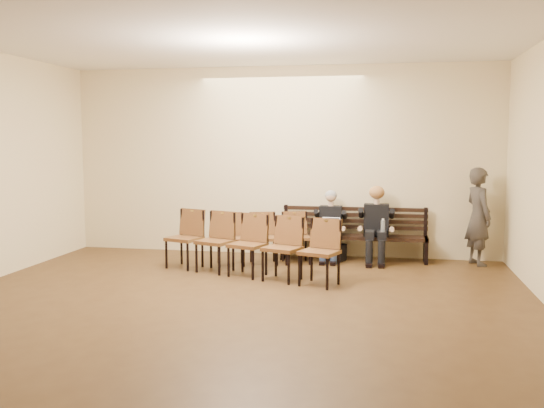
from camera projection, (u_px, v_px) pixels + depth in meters
The scene contains 11 objects.
ground at pixel (202, 338), 6.58m from camera, with size 10.00×10.00×0.00m, color #53391C.
room_walls at pixel (220, 106), 7.09m from camera, with size 8.02×10.01×3.51m.
bench at pixel (353, 248), 10.85m from camera, with size 2.60×0.90×0.45m, color black.
seated_man at pixel (330, 228), 10.77m from camera, with size 0.49×0.68×1.18m, color black, non-canonical shape.
seated_woman at pixel (376, 227), 10.62m from camera, with size 0.54×0.75×1.25m, color black, non-canonical shape.
laptop at pixel (330, 231), 10.56m from camera, with size 0.31×0.24×0.22m, color silver.
water_bottle at pixel (383, 233), 10.32m from camera, with size 0.07×0.07×0.23m, color silver.
bag at pixel (334, 252), 10.83m from camera, with size 0.40×0.27×0.29m, color black.
passerby at pixel (479, 209), 10.35m from camera, with size 0.71×0.46×1.93m, color #3B3631.
chair_row_front at pixel (264, 238), 10.47m from camera, with size 1.61×0.49×0.90m, color brown.
chair_row_back at pixel (247, 245), 9.54m from camera, with size 3.03×0.54×0.99m, color brown.
Camera 1 is at (1.94, -6.14, 2.14)m, focal length 40.00 mm.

